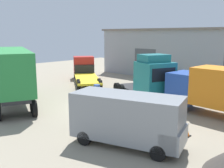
% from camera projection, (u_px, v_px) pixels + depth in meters
% --- Properties ---
extents(ground_plane, '(60.00, 60.00, 0.00)m').
position_uv_depth(ground_plane, '(94.00, 108.00, 19.51)').
color(ground_plane, gray).
extents(warehouse_building, '(26.23, 7.41, 6.10)m').
position_uv_depth(warehouse_building, '(200.00, 54.00, 31.40)').
color(warehouse_building, '#93999E').
rests_on(warehouse_building, ground_plane).
extents(tractor_unit_teal, '(6.70, 4.64, 3.85)m').
position_uv_depth(tractor_unit_teal, '(151.00, 79.00, 21.12)').
color(tractor_unit_teal, '#197075').
rests_on(tractor_unit_teal, ground_plane).
extents(container_trailer_green, '(9.95, 6.19, 4.25)m').
position_uv_depth(container_trailer_green, '(12.00, 70.00, 20.17)').
color(container_trailer_green, '#28843D').
rests_on(container_trailer_green, ground_plane).
extents(flatbed_truck_red, '(8.58, 7.18, 2.70)m').
position_uv_depth(flatbed_truck_red, '(85.00, 70.00, 30.97)').
color(flatbed_truck_red, red).
rests_on(flatbed_truck_red, ground_plane).
extents(delivery_van_grey, '(5.81, 3.51, 2.57)m').
position_uv_depth(delivery_van_grey, '(129.00, 118.00, 12.66)').
color(delivery_van_grey, gray).
rests_on(delivery_van_grey, ground_plane).
extents(oil_drum, '(0.58, 0.58, 0.88)m').
position_uv_depth(oil_drum, '(97.00, 89.00, 23.92)').
color(oil_drum, '#33519E').
rests_on(oil_drum, ground_plane).
extents(traffic_cone, '(0.40, 0.40, 0.55)m').
position_uv_depth(traffic_cone, '(186.00, 132.00, 14.08)').
color(traffic_cone, black).
rests_on(traffic_cone, ground_plane).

